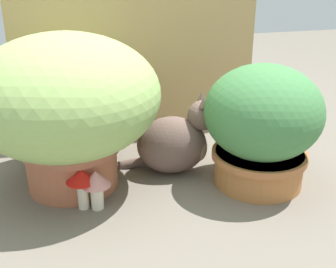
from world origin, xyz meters
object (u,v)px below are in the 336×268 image
object	(u,v)px
leafy_planter	(262,124)
mushroom_ornament_pink	(96,183)
mushroom_ornament_red	(82,180)
cat	(176,142)
grass_planter	(66,102)

from	to	relation	value
leafy_planter	mushroom_ornament_pink	world-z (taller)	leafy_planter
mushroom_ornament_pink	mushroom_ornament_red	distance (m)	0.05
cat	mushroom_ornament_pink	size ratio (longest dim) A/B	2.77
cat	grass_planter	bearing A→B (deg)	179.66
grass_planter	cat	xyz separation A→B (m)	(0.38, -0.00, -0.19)
grass_planter	mushroom_ornament_red	bearing A→B (deg)	-83.40
grass_planter	mushroom_ornament_red	distance (m)	0.27
mushroom_ornament_pink	mushroom_ornament_red	xyz separation A→B (m)	(-0.04, 0.01, 0.01)
leafy_planter	mushroom_ornament_red	world-z (taller)	leafy_planter
mushroom_ornament_red	grass_planter	bearing A→B (deg)	96.60
leafy_planter	mushroom_ornament_pink	xyz separation A→B (m)	(-0.58, -0.02, -0.13)
grass_planter	leafy_planter	world-z (taller)	grass_planter
cat	mushroom_ornament_pink	distance (m)	0.37
grass_planter	mushroom_ornament_pink	bearing A→B (deg)	-70.86
grass_planter	mushroom_ornament_pink	size ratio (longest dim) A/B	4.70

